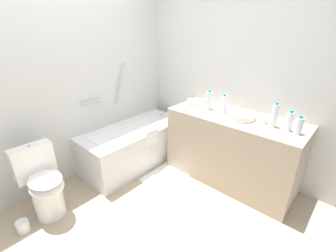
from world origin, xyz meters
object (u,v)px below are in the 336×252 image
drinking_glass_0 (196,102)px  bath_mat (167,176)px  water_bottle_2 (209,100)px  bathtub (135,144)px  water_bottle_1 (224,104)px  sink_faucet (248,111)px  drinking_glass_2 (263,119)px  drinking_glass_3 (190,102)px  sink_basin (241,116)px  water_bottle_4 (275,115)px  toilet (44,185)px  water_bottle_3 (289,121)px  water_bottle_0 (299,126)px  toilet_paper_roll (23,226)px  drinking_glass_1 (205,103)px

drinking_glass_0 → bath_mat: 1.04m
water_bottle_2 → bathtub: bearing=123.1°
water_bottle_1 → drinking_glass_0: bearing=93.8°
sink_faucet → drinking_glass_2: 0.29m
drinking_glass_3 → sink_basin: bearing=-90.8°
bath_mat → water_bottle_4: bearing=-64.3°
toilet → drinking_glass_3: 1.93m
water_bottle_2 → toilet: bearing=157.4°
sink_faucet → bathtub: bearing=119.5°
water_bottle_3 → drinking_glass_0: (0.03, 1.14, -0.05)m
water_bottle_0 → water_bottle_1: (0.07, 0.84, 0.02)m
bath_mat → sink_faucet: bearing=-44.9°
water_bottle_3 → water_bottle_1: bearing=85.9°
toilet → water_bottle_4: water_bottle_4 is taller
sink_basin → bath_mat: size_ratio=0.51×
toilet_paper_roll → water_bottle_3: bearing=-38.1°
water_bottle_0 → drinking_glass_3: 1.31m
drinking_glass_0 → toilet_paper_roll: bearing=166.9°
bathtub → water_bottle_0: 2.02m
sink_faucet → water_bottle_1: size_ratio=0.70×
drinking_glass_0 → water_bottle_2: bearing=-96.0°
water_bottle_0 → drinking_glass_3: water_bottle_0 is taller
bathtub → drinking_glass_1: 1.12m
water_bottle_1 → water_bottle_3: size_ratio=1.03×
drinking_glass_0 → drinking_glass_3: drinking_glass_0 is taller
toilet → sink_basin: 2.20m
toilet → drinking_glass_2: size_ratio=9.21×
bathtub → water_bottle_3: 1.95m
water_bottle_1 → drinking_glass_3: 0.47m
toilet → water_bottle_2: water_bottle_2 is taller
toilet → drinking_glass_0: bearing=74.2°
toilet_paper_roll → water_bottle_2: bearing=-18.5°
bath_mat → drinking_glass_1: bearing=-15.0°
bathtub → water_bottle_4: bathtub is taller
sink_basin → water_bottle_2: water_bottle_2 is taller
drinking_glass_2 → sink_basin: bearing=98.8°
sink_basin → water_bottle_2: (0.02, 0.43, 0.08)m
sink_faucet → drinking_glass_2: (-0.15, -0.24, 0.01)m
drinking_glass_3 → water_bottle_0: bearing=-90.9°
sink_basin → drinking_glass_2: (0.04, -0.24, 0.01)m
sink_faucet → water_bottle_0: (-0.20, -0.59, 0.06)m
drinking_glass_0 → sink_faucet: bearing=-76.5°
drinking_glass_2 → drinking_glass_3: bearing=91.6°
water_bottle_4 → drinking_glass_3: (0.00, 1.07, -0.08)m
drinking_glass_0 → toilet: bearing=163.4°
water_bottle_2 → toilet_paper_roll: bearing=161.5°
sink_faucet → toilet_paper_roll: size_ratio=1.27×
sink_faucet → water_bottle_0: 0.63m
drinking_glass_1 → water_bottle_0: bearing=-94.2°
water_bottle_1 → drinking_glass_1: bearing=88.2°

